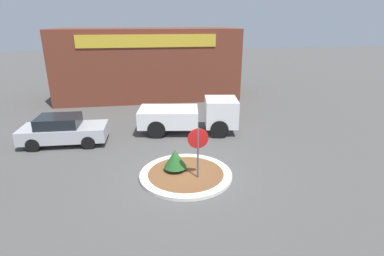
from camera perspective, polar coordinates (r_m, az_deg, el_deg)
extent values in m
plane|color=#514F4C|center=(12.61, -1.17, -9.10)|extent=(120.00, 120.00, 0.00)
cylinder|color=silver|center=(12.58, -1.18, -8.83)|extent=(3.83, 3.83, 0.13)
cylinder|color=brown|center=(12.58, -1.18, -8.83)|extent=(3.14, 3.14, 0.13)
cylinder|color=#4C4C51|center=(11.79, 1.13, -5.14)|extent=(0.07, 0.07, 2.25)
cylinder|color=#B71414|center=(11.51, 1.16, -2.00)|extent=(0.82, 0.03, 0.82)
cylinder|color=brown|center=(12.77, -3.18, -7.69)|extent=(0.08, 0.08, 0.15)
cone|color=#235623|center=(12.56, -3.22, -5.81)|extent=(0.95, 0.95, 0.78)
cube|color=white|center=(17.16, 5.54, 3.08)|extent=(2.07, 2.28, 1.51)
cube|color=white|center=(17.18, -4.48, 2.18)|extent=(3.62, 2.63, 0.96)
cube|color=black|center=(17.16, 7.63, 3.92)|extent=(0.32, 1.79, 0.53)
cylinder|color=black|center=(18.28, 4.63, 1.84)|extent=(1.02, 0.39, 0.99)
cylinder|color=black|center=(16.43, 5.22, -0.25)|extent=(1.02, 0.39, 0.99)
cylinder|color=black|center=(18.29, -6.16, 1.80)|extent=(1.02, 0.39, 0.99)
cylinder|color=black|center=(16.45, -6.78, -0.29)|extent=(1.02, 0.39, 0.99)
cube|color=brown|center=(25.83, -8.42, 12.12)|extent=(14.36, 6.00, 5.55)
cube|color=gold|center=(22.63, -8.45, 16.08)|extent=(10.05, 0.08, 0.90)
cube|color=#B7B7BC|center=(16.87, -23.10, -0.78)|extent=(4.34, 1.99, 0.69)
cube|color=black|center=(16.75, -24.07, 1.17)|extent=(2.11, 1.68, 0.54)
cylinder|color=black|center=(17.42, -18.10, -0.56)|extent=(0.68, 0.23, 0.67)
cylinder|color=black|center=(15.89, -19.13, -2.63)|extent=(0.68, 0.23, 0.67)
cylinder|color=black|center=(18.12, -26.32, -0.90)|extent=(0.68, 0.23, 0.67)
cylinder|color=black|center=(16.66, -28.06, -2.90)|extent=(0.68, 0.23, 0.67)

